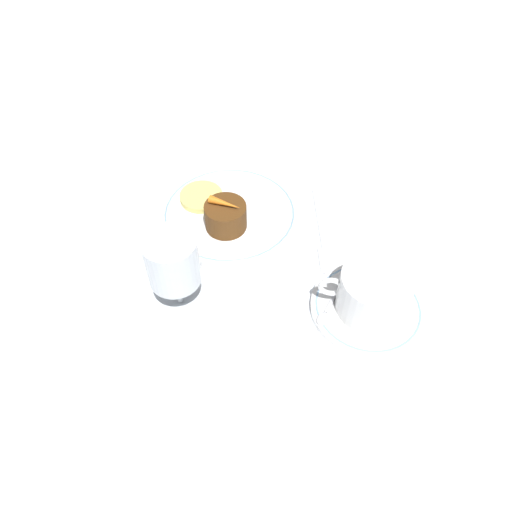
% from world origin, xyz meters
% --- Properties ---
extents(ground_plane, '(3.00, 3.00, 0.00)m').
position_xyz_m(ground_plane, '(0.00, 0.00, 0.00)').
color(ground_plane, white).
extents(dinner_plate, '(0.22, 0.22, 0.01)m').
position_xyz_m(dinner_plate, '(0.00, -0.04, 0.01)').
color(dinner_plate, white).
rests_on(dinner_plate, ground_plane).
extents(saucer, '(0.16, 0.16, 0.01)m').
position_xyz_m(saucer, '(-0.22, 0.11, 0.01)').
color(saucer, white).
rests_on(saucer, ground_plane).
extents(coffee_cup, '(0.12, 0.10, 0.07)m').
position_xyz_m(coffee_cup, '(-0.22, 0.11, 0.04)').
color(coffee_cup, white).
rests_on(coffee_cup, saucer).
extents(spoon, '(0.05, 0.12, 0.00)m').
position_xyz_m(spoon, '(-0.17, 0.11, 0.01)').
color(spoon, silver).
rests_on(spoon, saucer).
extents(wine_glass, '(0.07, 0.07, 0.13)m').
position_xyz_m(wine_glass, '(0.04, 0.13, 0.08)').
color(wine_glass, silver).
rests_on(wine_glass, ground_plane).
extents(fork, '(0.04, 0.18, 0.01)m').
position_xyz_m(fork, '(-0.15, -0.01, 0.00)').
color(fork, silver).
rests_on(fork, ground_plane).
extents(dessert_cake, '(0.06, 0.06, 0.04)m').
position_xyz_m(dessert_cake, '(-0.00, -0.01, 0.03)').
color(dessert_cake, '#563314').
rests_on(dessert_cake, dinner_plate).
extents(carrot_garnish, '(0.05, 0.03, 0.01)m').
position_xyz_m(carrot_garnish, '(-0.00, -0.01, 0.06)').
color(carrot_garnish, orange).
rests_on(carrot_garnish, dessert_cake).
extents(pineapple_slice, '(0.07, 0.07, 0.01)m').
position_xyz_m(pineapple_slice, '(0.05, -0.06, 0.02)').
color(pineapple_slice, '#EFE075').
rests_on(pineapple_slice, dinner_plate).
extents(chocolate_truffle, '(0.02, 0.02, 0.02)m').
position_xyz_m(chocolate_truffle, '(0.10, 0.06, 0.01)').
color(chocolate_truffle, black).
rests_on(chocolate_truffle, ground_plane).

